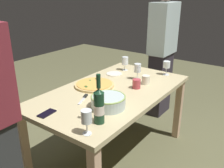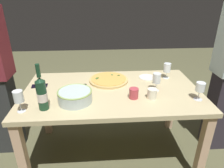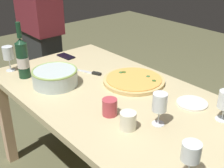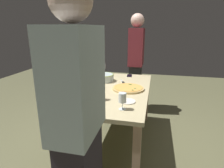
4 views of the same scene
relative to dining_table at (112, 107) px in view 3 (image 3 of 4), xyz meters
name	(u,v)px [view 3 (image 3 of 4)]	position (x,y,z in m)	size (l,w,h in m)	color
dining_table	(112,107)	(0.00, 0.00, 0.00)	(1.60, 0.90, 0.75)	#C8B888
pizza	(134,80)	(-0.02, 0.20, 0.11)	(0.39, 0.39, 0.03)	tan
serving_bowl	(55,77)	(-0.31, -0.19, 0.15)	(0.28, 0.28, 0.10)	silver
wine_bottle	(23,58)	(-0.55, -0.28, 0.23)	(0.08, 0.08, 0.36)	#173B24
wine_glass_by_bottle	(8,54)	(-0.71, -0.31, 0.22)	(0.07, 0.07, 0.17)	white
wine_glass_far_left	(191,154)	(0.71, -0.23, 0.20)	(0.07, 0.07, 0.15)	white
wine_glass_far_right	(160,104)	(0.39, -0.04, 0.21)	(0.07, 0.07, 0.17)	white
cup_amber	(110,107)	(0.17, -0.16, 0.14)	(0.08, 0.08, 0.09)	#BD424C
cup_ceramic	(128,121)	(0.32, -0.18, 0.14)	(0.08, 0.08, 0.09)	white
side_plate	(192,103)	(0.38, 0.25, 0.10)	(0.17, 0.17, 0.01)	white
cell_phone	(66,56)	(-0.68, 0.12, 0.10)	(0.07, 0.14, 0.01)	black
pizza_knife	(92,73)	(-0.30, 0.08, 0.10)	(0.19, 0.09, 0.02)	silver
person_host	(40,28)	(-1.14, 0.17, 0.21)	(0.41, 0.24, 1.70)	#2B2D2E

